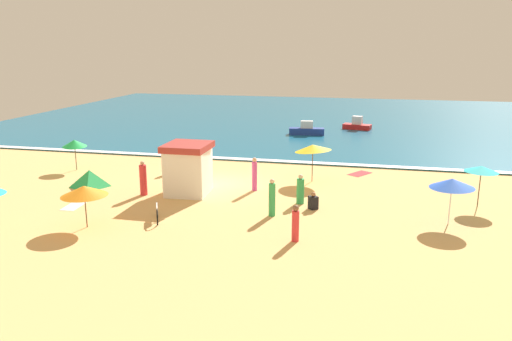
{
  "coord_description": "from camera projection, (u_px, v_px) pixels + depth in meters",
  "views": [
    {
      "loc": [
        8.37,
        -27.29,
        8.05
      ],
      "look_at": [
        1.97,
        0.55,
        0.8
      ],
      "focal_mm": 34.97,
      "sensor_mm": 36.0,
      "label": 1
    }
  ],
  "objects": [
    {
      "name": "beach_umbrella_3",
      "position": [
        452.0,
        183.0,
        22.5
      ],
      "size": [
        2.01,
        2.0,
        2.21
      ],
      "color": "silver",
      "rests_on": "ground_plane"
    },
    {
      "name": "ocean_water",
      "position": [
        293.0,
        118.0,
        56.02
      ],
      "size": [
        60.0,
        44.0,
        0.1
      ],
      "primitive_type": "cube",
      "color": "#196084",
      "rests_on": "ground_plane"
    },
    {
      "name": "wave_breaker_foam",
      "position": [
        247.0,
        159.0,
        35.51
      ],
      "size": [
        57.0,
        0.7,
        0.01
      ],
      "primitive_type": "cube",
      "color": "white",
      "rests_on": "ocean_water"
    },
    {
      "name": "lifeguard_cabana",
      "position": [
        188.0,
        168.0,
        27.41
      ],
      "size": [
        2.35,
        2.56,
        2.81
      ],
      "color": "white",
      "rests_on": "ground_plane"
    },
    {
      "name": "beach_tent",
      "position": [
        90.0,
        179.0,
        28.84
      ],
      "size": [
        2.22,
        2.18,
        1.01
      ],
      "color": "green",
      "rests_on": "ground_plane"
    },
    {
      "name": "small_boat_0",
      "position": [
        357.0,
        125.0,
        47.98
      ],
      "size": [
        2.79,
        1.62,
        1.26
      ],
      "color": "red",
      "rests_on": "ocean_water"
    },
    {
      "name": "beachgoer_3",
      "position": [
        255.0,
        174.0,
        28.05
      ],
      "size": [
        0.4,
        0.4,
        1.91
      ],
      "color": "#D84CA5",
      "rests_on": "ground_plane"
    },
    {
      "name": "beach_umbrella_5",
      "position": [
        481.0,
        169.0,
        24.89
      ],
      "size": [
        2.14,
        2.14,
        2.18
      ],
      "color": "#4C3823",
      "rests_on": "ground_plane"
    },
    {
      "name": "small_boat_1",
      "position": [
        307.0,
        130.0,
        45.09
      ],
      "size": [
        3.22,
        1.31,
        1.25
      ],
      "color": "navy",
      "rests_on": "ocean_water"
    },
    {
      "name": "beachgoer_0",
      "position": [
        178.0,
        157.0,
        32.54
      ],
      "size": [
        0.51,
        0.51,
        1.91
      ],
      "color": "#D84CA5",
      "rests_on": "ground_plane"
    },
    {
      "name": "beachgoer_1",
      "position": [
        194.0,
        160.0,
        33.88
      ],
      "size": [
        0.43,
        0.43,
        0.93
      ],
      "color": "#D84CA5",
      "rests_on": "ground_plane"
    },
    {
      "name": "beach_towel_0",
      "position": [
        360.0,
        174.0,
        31.9
      ],
      "size": [
        1.62,
        1.83,
        0.01
      ],
      "color": "red",
      "rests_on": "ground_plane"
    },
    {
      "name": "parked_bicycle",
      "position": [
        157.0,
        212.0,
        23.42
      ],
      "size": [
        0.81,
        1.68,
        0.76
      ],
      "color": "black",
      "rests_on": "ground_plane"
    },
    {
      "name": "beach_umbrella_2",
      "position": [
        313.0,
        148.0,
        29.65
      ],
      "size": [
        2.86,
        2.84,
        2.37
      ],
      "color": "#4C3823",
      "rests_on": "ground_plane"
    },
    {
      "name": "beachgoer_6",
      "position": [
        313.0,
        202.0,
        25.0
      ],
      "size": [
        0.56,
        0.56,
        0.88
      ],
      "color": "black",
      "rests_on": "ground_plane"
    },
    {
      "name": "beach_towel_1",
      "position": [
        73.0,
        206.0,
        25.5
      ],
      "size": [
        0.87,
        1.49,
        0.01
      ],
      "color": "white",
      "rests_on": "ground_plane"
    },
    {
      "name": "ground_plane",
      "position": [
        222.0,
        184.0,
        29.58
      ],
      "size": [
        60.0,
        60.0,
        0.0
      ],
      "primitive_type": "plane",
      "color": "#E5B26B"
    },
    {
      "name": "beachgoer_2",
      "position": [
        295.0,
        224.0,
        20.81
      ],
      "size": [
        0.41,
        0.41,
        1.59
      ],
      "color": "red",
      "rests_on": "ground_plane"
    },
    {
      "name": "beachgoer_7",
      "position": [
        300.0,
        190.0,
        25.8
      ],
      "size": [
        0.48,
        0.48,
        1.56
      ],
      "color": "green",
      "rests_on": "ground_plane"
    },
    {
      "name": "beach_umbrella_1",
      "position": [
        84.0,
        191.0,
        22.17
      ],
      "size": [
        2.61,
        2.61,
        1.96
      ],
      "color": "#4C3823",
      "rests_on": "ground_plane"
    },
    {
      "name": "beachgoer_4",
      "position": [
        143.0,
        179.0,
        27.24
      ],
      "size": [
        0.48,
        0.48,
        1.91
      ],
      "color": "red",
      "rests_on": "ground_plane"
    },
    {
      "name": "beachgoer_5",
      "position": [
        272.0,
        198.0,
        23.89
      ],
      "size": [
        0.38,
        0.38,
        1.85
      ],
      "color": "green",
      "rests_on": "ground_plane"
    },
    {
      "name": "beach_umbrella_0",
      "position": [
        74.0,
        143.0,
        32.46
      ],
      "size": [
        2.14,
        2.15,
        2.06
      ],
      "color": "#4C3823",
      "rests_on": "ground_plane"
    }
  ]
}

